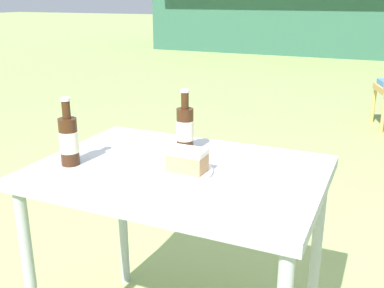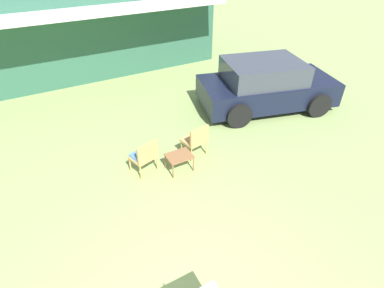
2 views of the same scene
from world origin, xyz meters
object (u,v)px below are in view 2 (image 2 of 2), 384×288
(wicker_chair_plain, at_px, (196,139))
(garden_side_table, at_px, (179,157))
(wicker_chair_cushioned, at_px, (144,155))
(parked_car, at_px, (266,85))

(wicker_chair_plain, bearing_deg, garden_side_table, 15.41)
(wicker_chair_cushioned, relative_size, wicker_chair_plain, 1.00)
(parked_car, relative_size, wicker_chair_cushioned, 5.11)
(wicker_chair_cushioned, height_order, wicker_chair_plain, same)
(wicker_chair_plain, height_order, garden_side_table, wicker_chair_plain)
(parked_car, bearing_deg, wicker_chair_plain, -143.89)
(parked_car, xyz_separation_m, wicker_chair_cushioned, (-4.30, -1.14, -0.23))
(wicker_chair_cushioned, distance_m, wicker_chair_plain, 1.28)
(wicker_chair_cushioned, xyz_separation_m, wicker_chair_plain, (1.28, -0.02, 0.01))
(wicker_chair_plain, relative_size, garden_side_table, 1.49)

